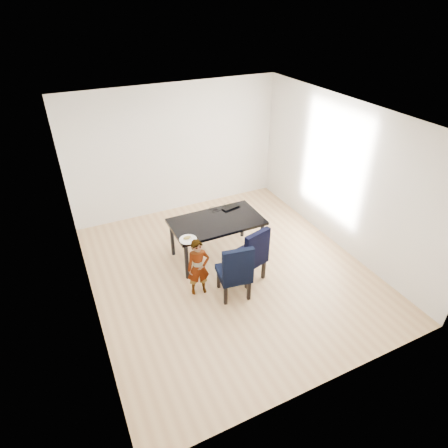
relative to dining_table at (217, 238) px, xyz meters
name	(u,v)px	position (x,y,z in m)	size (l,w,h in m)	color
floor	(229,271)	(0.00, -0.50, -0.38)	(4.50, 5.00, 0.01)	tan
ceiling	(230,116)	(0.00, -0.50, 2.33)	(4.50, 5.00, 0.01)	white
wall_back	(176,150)	(0.00, 2.00, 0.98)	(4.50, 0.01, 2.70)	white
wall_front	(335,307)	(0.00, -3.00, 0.98)	(4.50, 0.01, 2.70)	silver
wall_left	(79,238)	(-2.25, -0.50, 0.98)	(0.01, 5.00, 2.70)	silver
wall_right	(343,177)	(2.25, -0.50, 0.98)	(0.01, 5.00, 2.70)	silver
dining_table	(217,238)	(0.00, 0.00, 0.00)	(1.60, 0.90, 0.75)	black
chair_left	(234,269)	(-0.19, -1.04, 0.13)	(0.48, 0.50, 1.00)	black
chair_right	(248,253)	(0.20, -0.78, 0.13)	(0.49, 0.51, 1.01)	black
child	(198,267)	(-0.67, -0.77, 0.12)	(0.36, 0.24, 0.99)	#FF3C15
plate	(188,239)	(-0.66, -0.34, 0.38)	(0.28, 0.28, 0.02)	white
sandwich	(187,238)	(-0.67, -0.33, 0.42)	(0.13, 0.06, 0.05)	#A88D3C
laptop	(229,206)	(0.42, 0.35, 0.39)	(0.36, 0.23, 0.03)	black
cable_tangle	(216,211)	(0.12, 0.31, 0.38)	(0.14, 0.14, 0.01)	black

